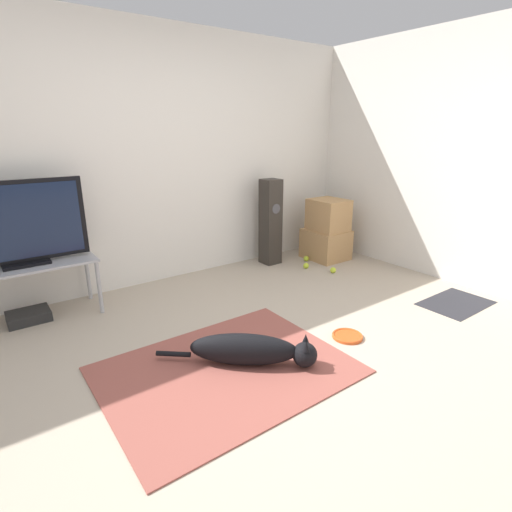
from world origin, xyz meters
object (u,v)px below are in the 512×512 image
tv (19,224)px  tennis_ball_by_boxes (306,259)px  frisbee (347,336)px  floor_speaker (270,222)px  cardboard_box_upper (328,215)px  cardboard_box_lower (326,244)px  tennis_ball_loose_on_carpet (333,270)px  tv_stand (28,272)px  game_console (29,316)px  tennis_ball_near_speaker (306,266)px  dog (252,350)px

tv → tennis_ball_by_boxes: bearing=-3.9°
frisbee → floor_speaker: floor_speaker is taller
floor_speaker → tennis_ball_by_boxes: bearing=-29.4°
cardboard_box_upper → floor_speaker: 0.74m
cardboard_box_lower → tv: (-3.25, 0.25, 0.66)m
tennis_ball_by_boxes → tennis_ball_loose_on_carpet: (-0.04, -0.49, 0.00)m
tv → floor_speaker: bearing=0.4°
cardboard_box_upper → tv_stand: cardboard_box_upper is taller
floor_speaker → game_console: floor_speaker is taller
frisbee → tennis_ball_loose_on_carpet: (1.00, 1.10, 0.02)m
floor_speaker → tennis_ball_loose_on_carpet: size_ratio=15.38×
cardboard_box_lower → tennis_ball_loose_on_carpet: 0.57m
tennis_ball_near_speaker → game_console: game_console is taller
tv_stand → tv: size_ratio=1.05×
floor_speaker → tv: 2.60m
tv_stand → tv: bearing=90.0°
cardboard_box_lower → game_console: cardboard_box_lower is taller
tennis_ball_by_boxes → game_console: bearing=176.0°
cardboard_box_upper → tv_stand: 3.27m
dog → game_console: size_ratio=2.67×
dog → tv_stand: tv_stand is taller
tv → tennis_ball_near_speaker: size_ratio=15.24×
frisbee → cardboard_box_lower: (1.33, 1.54, 0.17)m
frisbee → game_console: size_ratio=0.73×
tennis_ball_by_boxes → tennis_ball_near_speaker: (-0.19, -0.20, 0.00)m
cardboard_box_lower → dog: bearing=-146.8°
tennis_ball_by_boxes → frisbee: bearing=-123.3°
tv_stand → tv: 0.40m
dog → tennis_ball_loose_on_carpet: dog is taller
frisbee → cardboard_box_upper: cardboard_box_upper is taller
frisbee → tennis_ball_near_speaker: tennis_ball_near_speaker is taller
frisbee → game_console: game_console is taller
tv_stand → tennis_ball_loose_on_carpet: 3.04m
frisbee → tv: 2.76m
dog → tv_stand: 2.02m
dog → tv_stand: (-1.09, 1.66, 0.32)m
dog → tennis_ball_near_speaker: (1.69, 1.26, -0.09)m
tennis_ball_near_speaker → dog: bearing=-143.3°
cardboard_box_upper → tennis_ball_by_boxes: 0.60m
floor_speaker → tennis_ball_loose_on_carpet: (0.35, -0.72, -0.47)m
tennis_ball_by_boxes → tennis_ball_loose_on_carpet: 0.49m
tv → game_console: bearing=171.4°
tennis_ball_by_boxes → dog: bearing=-142.1°
floor_speaker → cardboard_box_upper: bearing=-23.2°
tennis_ball_near_speaker → game_console: 2.87m
tennis_ball_by_boxes → game_console: size_ratio=0.20×
tv_stand → tennis_ball_by_boxes: tv_stand is taller
cardboard_box_upper → tv: tv is taller
frisbee → floor_speaker: size_ratio=0.24×
cardboard_box_lower → floor_speaker: bearing=158.1°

